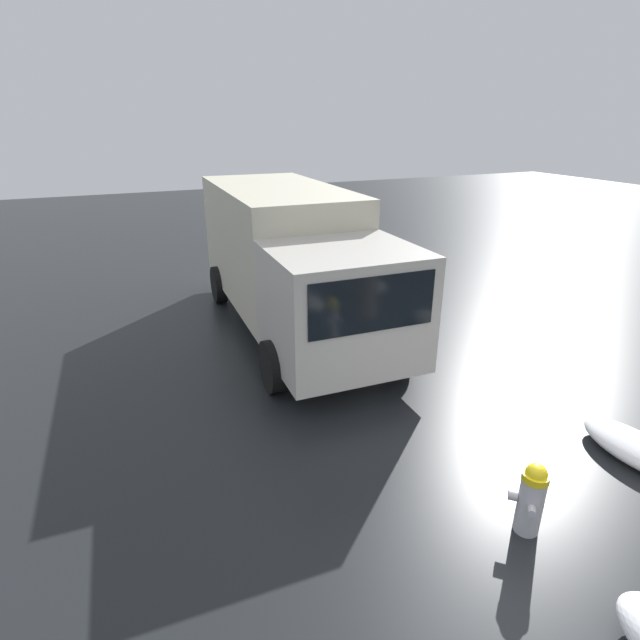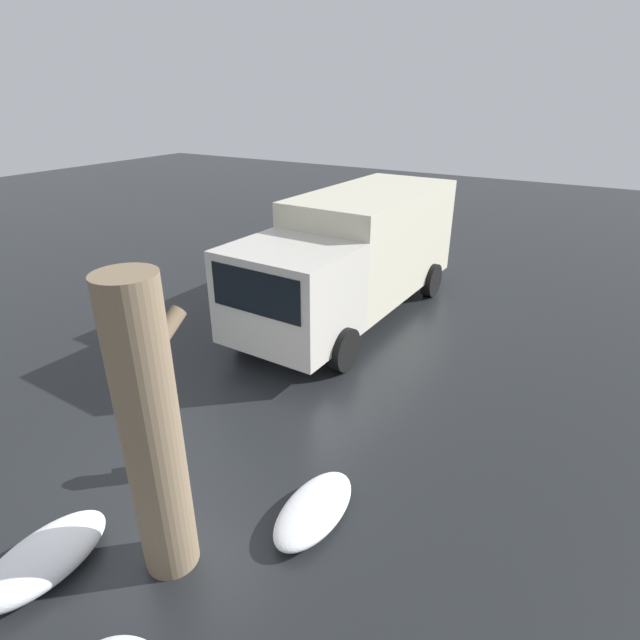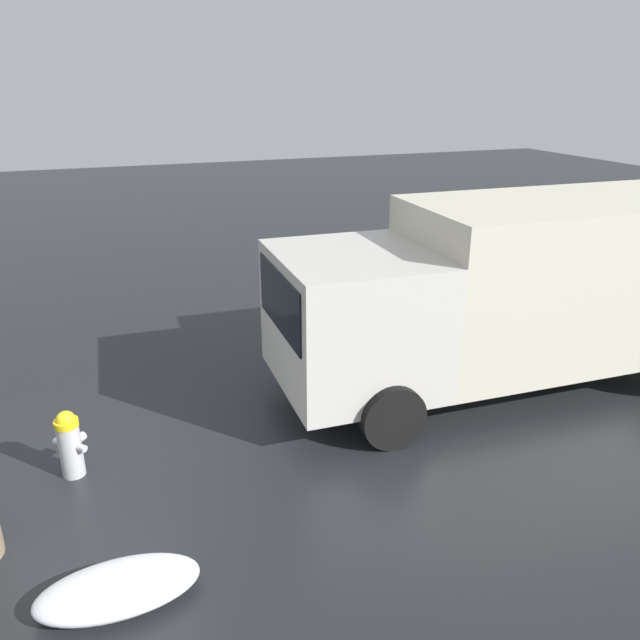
% 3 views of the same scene
% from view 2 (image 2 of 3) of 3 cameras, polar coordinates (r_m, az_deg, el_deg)
% --- Properties ---
extents(ground_plane, '(60.00, 60.00, 0.00)m').
position_cam_2_polar(ground_plane, '(8.04, -17.12, -16.39)').
color(ground_plane, black).
extents(fire_hydrant, '(0.41, 0.41, 0.89)m').
position_cam_2_polar(fire_hydrant, '(7.76, -17.55, -13.81)').
color(fire_hydrant, '#B7B7BC').
rests_on(fire_hydrant, ground_plane).
extents(tree_trunk, '(0.96, 0.63, 3.65)m').
position_cam_2_polar(tree_trunk, '(5.69, -18.63, -12.33)').
color(tree_trunk, '#7F6B51').
rests_on(tree_trunk, ground_plane).
extents(delivery_truck, '(7.26, 2.86, 2.93)m').
position_cam_2_polar(delivery_truck, '(12.16, 4.02, 7.75)').
color(delivery_truck, beige).
rests_on(delivery_truck, ground_plane).
extents(snow_pile_by_hydrant, '(1.53, 0.75, 0.31)m').
position_cam_2_polar(snow_pile_by_hydrant, '(7.00, -0.67, -20.80)').
color(snow_pile_by_hydrant, white).
rests_on(snow_pile_by_hydrant, ground_plane).
extents(snow_pile_by_tree, '(1.56, 0.81, 0.43)m').
position_cam_2_polar(snow_pile_by_tree, '(7.17, -28.98, -22.70)').
color(snow_pile_by_tree, white).
rests_on(snow_pile_by_tree, ground_plane).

